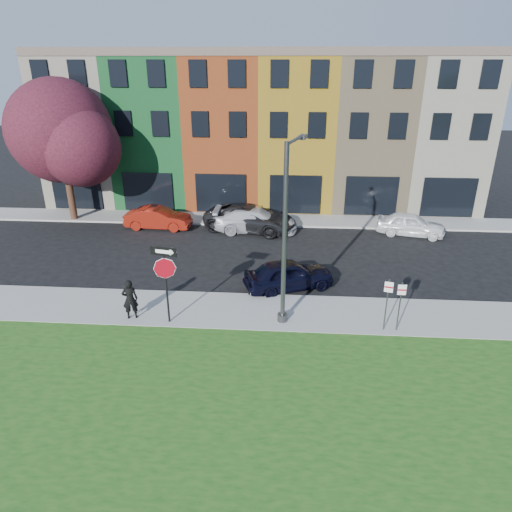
# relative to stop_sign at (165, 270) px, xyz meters

# --- Properties ---
(ground) EXTENTS (120.00, 120.00, 0.00)m
(ground) POSITION_rel_stop_sign_xyz_m (5.09, -1.88, -2.41)
(ground) COLOR black
(ground) RESTS_ON ground
(sidewalk_near) EXTENTS (40.00, 3.00, 0.12)m
(sidewalk_near) POSITION_rel_stop_sign_xyz_m (7.09, 1.12, -2.35)
(sidewalk_near) COLOR gray
(sidewalk_near) RESTS_ON ground
(sidewalk_far) EXTENTS (40.00, 2.40, 0.12)m
(sidewalk_far) POSITION_rel_stop_sign_xyz_m (2.09, 13.12, -2.35)
(sidewalk_far) COLOR gray
(sidewalk_far) RESTS_ON ground
(rowhouse_block) EXTENTS (30.00, 10.12, 10.00)m
(rowhouse_block) POSITION_rel_stop_sign_xyz_m (2.59, 19.30, 2.58)
(rowhouse_block) COLOR beige
(rowhouse_block) RESTS_ON ground
(stop_sign) EXTENTS (1.04, 0.24, 3.22)m
(stop_sign) POSITION_rel_stop_sign_xyz_m (0.00, 0.00, 0.00)
(stop_sign) COLOR black
(stop_sign) RESTS_ON sidewalk_near
(man) EXTENTS (0.84, 0.74, 1.69)m
(man) POSITION_rel_stop_sign_xyz_m (-1.58, 0.20, -1.45)
(man) COLOR black
(man) RESTS_ON sidewalk_near
(sedan_near) EXTENTS (4.46, 5.24, 1.40)m
(sedan_near) POSITION_rel_stop_sign_xyz_m (4.75, 3.48, -1.71)
(sedan_near) COLOR black
(sedan_near) RESTS_ON ground
(parked_car_red) EXTENTS (1.80, 4.22, 1.35)m
(parked_car_red) POSITION_rel_stop_sign_xyz_m (-3.46, 11.17, -1.74)
(parked_car_red) COLOR maroon
(parked_car_red) RESTS_ON ground
(parked_car_silver) EXTENTS (2.07, 5.07, 1.47)m
(parked_car_silver) POSITION_rel_stop_sign_xyz_m (2.68, 11.01, -1.68)
(parked_car_silver) COLOR silver
(parked_car_silver) RESTS_ON ground
(parked_car_dark) EXTENTS (5.22, 6.85, 1.57)m
(parked_car_dark) POSITION_rel_stop_sign_xyz_m (2.32, 11.27, -1.63)
(parked_car_dark) COLOR black
(parked_car_dark) RESTS_ON ground
(parked_car_white) EXTENTS (3.46, 4.72, 1.35)m
(parked_car_white) POSITION_rel_stop_sign_xyz_m (12.03, 11.07, -1.73)
(parked_car_white) COLOR white
(parked_car_white) RESTS_ON ground
(street_lamp) EXTENTS (0.99, 2.51, 7.08)m
(street_lamp) POSITION_rel_stop_sign_xyz_m (4.58, 0.62, 1.28)
(street_lamp) COLOR #444649
(street_lamp) RESTS_ON sidewalk_near
(parking_sign_a) EXTENTS (0.31, 0.12, 2.16)m
(parking_sign_a) POSITION_rel_stop_sign_xyz_m (8.44, 0.01, -0.94)
(parking_sign_a) COLOR #444649
(parking_sign_a) RESTS_ON sidewalk_near
(parking_sign_b) EXTENTS (0.32, 0.08, 2.05)m
(parking_sign_b) POSITION_rel_stop_sign_xyz_m (8.94, 0.01, -1.00)
(parking_sign_b) COLOR #444649
(parking_sign_b) RESTS_ON sidewalk_near
(tree_purple) EXTENTS (7.57, 6.63, 8.79)m
(tree_purple) POSITION_rel_stop_sign_xyz_m (-9.32, 12.38, 3.18)
(tree_purple) COLOR black
(tree_purple) RESTS_ON sidewalk_far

